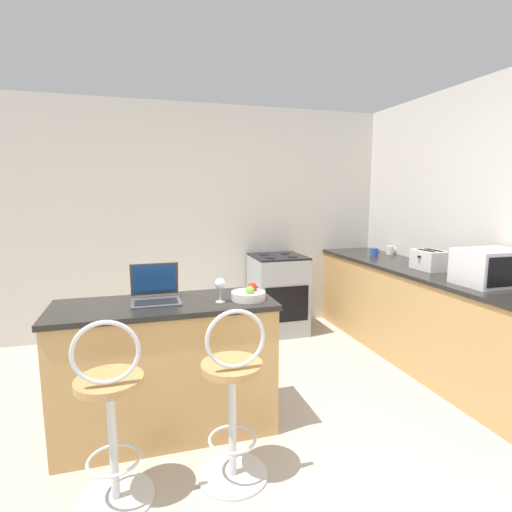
{
  "coord_description": "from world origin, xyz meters",
  "views": [
    {
      "loc": [
        -0.68,
        -1.82,
        1.61
      ],
      "look_at": [
        0.4,
        1.87,
        1.0
      ],
      "focal_mm": 28.0,
      "sensor_mm": 36.0,
      "label": 1
    }
  ],
  "objects_px": {
    "mug_blue": "(374,252)",
    "toaster": "(429,260)",
    "mug_white": "(390,250)",
    "fruit_bowl": "(248,294)",
    "bar_stool_far": "(233,400)",
    "stove_range": "(278,294)",
    "bar_stool_near": "(111,418)",
    "wine_glass_tall": "(220,285)",
    "microwave": "(490,267)",
    "laptop": "(155,292)"
  },
  "relations": [
    {
      "from": "mug_blue",
      "to": "toaster",
      "type": "bearing_deg",
      "value": -89.96
    },
    {
      "from": "mug_blue",
      "to": "mug_white",
      "type": "xyz_separation_m",
      "value": [
        0.23,
        0.02,
        0.01
      ]
    },
    {
      "from": "fruit_bowl",
      "to": "mug_white",
      "type": "bearing_deg",
      "value": 34.83
    },
    {
      "from": "fruit_bowl",
      "to": "mug_white",
      "type": "distance_m",
      "value": 2.59
    },
    {
      "from": "bar_stool_far",
      "to": "stove_range",
      "type": "xyz_separation_m",
      "value": [
        1.06,
        2.26,
        -0.03
      ]
    },
    {
      "from": "stove_range",
      "to": "fruit_bowl",
      "type": "bearing_deg",
      "value": -115.4
    },
    {
      "from": "bar_stool_far",
      "to": "stove_range",
      "type": "bearing_deg",
      "value": 64.83
    },
    {
      "from": "bar_stool_near",
      "to": "wine_glass_tall",
      "type": "xyz_separation_m",
      "value": [
        0.67,
        0.5,
        0.54
      ]
    },
    {
      "from": "wine_glass_tall",
      "to": "mug_white",
      "type": "relative_size",
      "value": 1.61
    },
    {
      "from": "microwave",
      "to": "mug_blue",
      "type": "bearing_deg",
      "value": 90.64
    },
    {
      "from": "bar_stool_far",
      "to": "mug_blue",
      "type": "distance_m",
      "value": 2.93
    },
    {
      "from": "microwave",
      "to": "wine_glass_tall",
      "type": "distance_m",
      "value": 2.11
    },
    {
      "from": "bar_stool_near",
      "to": "mug_blue",
      "type": "xyz_separation_m",
      "value": [
        2.76,
        1.97,
        0.46
      ]
    },
    {
      "from": "mug_blue",
      "to": "laptop",
      "type": "bearing_deg",
      "value": -152.35
    },
    {
      "from": "microwave",
      "to": "mug_white",
      "type": "height_order",
      "value": "microwave"
    },
    {
      "from": "laptop",
      "to": "stove_range",
      "type": "bearing_deg",
      "value": 48.23
    },
    {
      "from": "bar_stool_near",
      "to": "mug_white",
      "type": "height_order",
      "value": "bar_stool_near"
    },
    {
      "from": "wine_glass_tall",
      "to": "mug_blue",
      "type": "bearing_deg",
      "value": 35.05
    },
    {
      "from": "stove_range",
      "to": "wine_glass_tall",
      "type": "height_order",
      "value": "wine_glass_tall"
    },
    {
      "from": "bar_stool_near",
      "to": "fruit_bowl",
      "type": "xyz_separation_m",
      "value": [
        0.86,
        0.51,
        0.46
      ]
    },
    {
      "from": "wine_glass_tall",
      "to": "fruit_bowl",
      "type": "relative_size",
      "value": 0.7
    },
    {
      "from": "wine_glass_tall",
      "to": "mug_blue",
      "type": "distance_m",
      "value": 2.56
    },
    {
      "from": "bar_stool_near",
      "to": "laptop",
      "type": "distance_m",
      "value": 0.86
    },
    {
      "from": "bar_stool_near",
      "to": "bar_stool_far",
      "type": "xyz_separation_m",
      "value": [
        0.63,
        0.0,
        0.0
      ]
    },
    {
      "from": "bar_stool_near",
      "to": "toaster",
      "type": "bearing_deg",
      "value": 20.94
    },
    {
      "from": "toaster",
      "to": "fruit_bowl",
      "type": "relative_size",
      "value": 1.31
    },
    {
      "from": "laptop",
      "to": "stove_range",
      "type": "xyz_separation_m",
      "value": [
        1.43,
        1.6,
        -0.51
      ]
    },
    {
      "from": "bar_stool_near",
      "to": "wine_glass_tall",
      "type": "relative_size",
      "value": 6.37
    },
    {
      "from": "laptop",
      "to": "mug_white",
      "type": "relative_size",
      "value": 3.18
    },
    {
      "from": "laptop",
      "to": "mug_white",
      "type": "xyz_separation_m",
      "value": [
        2.73,
        1.33,
        -0.01
      ]
    },
    {
      "from": "toaster",
      "to": "fruit_bowl",
      "type": "height_order",
      "value": "toaster"
    },
    {
      "from": "bar_stool_near",
      "to": "microwave",
      "type": "relative_size",
      "value": 2.18
    },
    {
      "from": "bar_stool_near",
      "to": "mug_blue",
      "type": "relative_size",
      "value": 9.91
    },
    {
      "from": "microwave",
      "to": "stove_range",
      "type": "bearing_deg",
      "value": 120.26
    },
    {
      "from": "bar_stool_far",
      "to": "stove_range",
      "type": "height_order",
      "value": "bar_stool_far"
    },
    {
      "from": "bar_stool_far",
      "to": "stove_range",
      "type": "distance_m",
      "value": 2.5
    },
    {
      "from": "laptop",
      "to": "wine_glass_tall",
      "type": "xyz_separation_m",
      "value": [
        0.41,
        -0.16,
        0.06
      ]
    },
    {
      "from": "bar_stool_far",
      "to": "laptop",
      "type": "height_order",
      "value": "laptop"
    },
    {
      "from": "laptop",
      "to": "toaster",
      "type": "bearing_deg",
      "value": 9.12
    },
    {
      "from": "bar_stool_far",
      "to": "fruit_bowl",
      "type": "height_order",
      "value": "bar_stool_far"
    },
    {
      "from": "microwave",
      "to": "laptop",
      "type": "bearing_deg",
      "value": 174.21
    },
    {
      "from": "bar_stool_near",
      "to": "fruit_bowl",
      "type": "bearing_deg",
      "value": 30.39
    },
    {
      "from": "bar_stool_near",
      "to": "stove_range",
      "type": "height_order",
      "value": "bar_stool_near"
    },
    {
      "from": "microwave",
      "to": "fruit_bowl",
      "type": "xyz_separation_m",
      "value": [
        -1.92,
        0.11,
        -0.1
      ]
    },
    {
      "from": "toaster",
      "to": "mug_blue",
      "type": "distance_m",
      "value": 0.91
    },
    {
      "from": "toaster",
      "to": "stove_range",
      "type": "bearing_deg",
      "value": 131.61
    },
    {
      "from": "laptop",
      "to": "microwave",
      "type": "bearing_deg",
      "value": -5.79
    },
    {
      "from": "toaster",
      "to": "mug_white",
      "type": "distance_m",
      "value": 0.96
    },
    {
      "from": "bar_stool_near",
      "to": "microwave",
      "type": "bearing_deg",
      "value": 8.21
    },
    {
      "from": "stove_range",
      "to": "mug_blue",
      "type": "height_order",
      "value": "mug_blue"
    }
  ]
}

